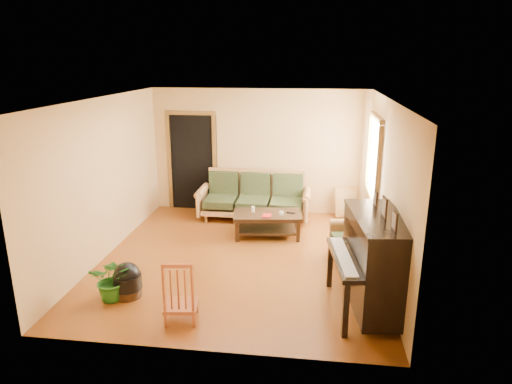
# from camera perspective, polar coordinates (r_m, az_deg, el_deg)

# --- Properties ---
(floor) EXTENTS (5.00, 5.00, 0.00)m
(floor) POSITION_cam_1_polar(r_m,az_deg,el_deg) (7.63, -1.93, -8.31)
(floor) COLOR #5E2B0C
(floor) RESTS_ON ground
(doorway) EXTENTS (1.08, 0.16, 2.05)m
(doorway) POSITION_cam_1_polar(r_m,az_deg,el_deg) (9.91, -7.99, 3.64)
(doorway) COLOR black
(doorway) RESTS_ON floor
(window) EXTENTS (0.12, 1.36, 1.46)m
(window) POSITION_cam_1_polar(r_m,az_deg,el_deg) (8.38, 14.57, 4.25)
(window) COLOR white
(window) RESTS_ON right_wall
(sofa) EXTENTS (2.25, 0.96, 0.96)m
(sofa) POSITION_cam_1_polar(r_m,az_deg,el_deg) (9.29, -0.30, -0.55)
(sofa) COLOR #9B6739
(sofa) RESTS_ON floor
(coffee_table) EXTENTS (1.31, 0.82, 0.45)m
(coffee_table) POSITION_cam_1_polar(r_m,az_deg,el_deg) (8.46, 1.42, -4.10)
(coffee_table) COLOR black
(coffee_table) RESTS_ON floor
(armchair) EXTENTS (1.03, 1.06, 0.90)m
(armchair) POSITION_cam_1_polar(r_m,az_deg,el_deg) (7.48, 12.53, -5.49)
(armchair) COLOR #9B6739
(armchair) RESTS_ON floor
(piano) EXTENTS (1.03, 1.56, 1.30)m
(piano) POSITION_cam_1_polar(r_m,az_deg,el_deg) (6.12, 14.74, -8.73)
(piano) COLOR black
(piano) RESTS_ON floor
(footstool) EXTENTS (0.46, 0.46, 0.37)m
(footstool) POSITION_cam_1_polar(r_m,az_deg,el_deg) (6.68, -15.75, -10.99)
(footstool) COLOR black
(footstool) RESTS_ON floor
(red_chair) EXTENTS (0.45, 0.49, 0.86)m
(red_chair) POSITION_cam_1_polar(r_m,az_deg,el_deg) (5.86, -9.42, -11.96)
(red_chair) COLOR brown
(red_chair) RESTS_ON floor
(leaning_frame) EXTENTS (0.50, 0.28, 0.66)m
(leaning_frame) POSITION_cam_1_polar(r_m,az_deg,el_deg) (9.63, 11.21, -1.17)
(leaning_frame) COLOR #AC7739
(leaning_frame) RESTS_ON floor
(ceramic_crock) EXTENTS (0.24, 0.24, 0.26)m
(ceramic_crock) POSITION_cam_1_polar(r_m,az_deg,el_deg) (9.65, 12.60, -2.48)
(ceramic_crock) COLOR #2E4A8C
(ceramic_crock) RESTS_ON floor
(potted_plant) EXTENTS (0.63, 0.57, 0.62)m
(potted_plant) POSITION_cam_1_polar(r_m,az_deg,el_deg) (6.60, -17.52, -10.30)
(potted_plant) COLOR #1C5C1A
(potted_plant) RESTS_ON floor
(book) EXTENTS (0.17, 0.22, 0.02)m
(book) POSITION_cam_1_polar(r_m,az_deg,el_deg) (8.24, 0.80, -2.94)
(book) COLOR #A31515
(book) RESTS_ON coffee_table
(candle) EXTENTS (0.08, 0.08, 0.11)m
(candle) POSITION_cam_1_polar(r_m,az_deg,el_deg) (8.44, -0.37, -2.16)
(candle) COLOR white
(candle) RESTS_ON coffee_table
(glass_jar) EXTENTS (0.11, 0.11, 0.06)m
(glass_jar) POSITION_cam_1_polar(r_m,az_deg,el_deg) (8.32, 3.19, -2.65)
(glass_jar) COLOR white
(glass_jar) RESTS_ON coffee_table
(remote) EXTENTS (0.17, 0.08, 0.02)m
(remote) POSITION_cam_1_polar(r_m,az_deg,el_deg) (8.41, 4.38, -2.60)
(remote) COLOR black
(remote) RESTS_ON coffee_table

